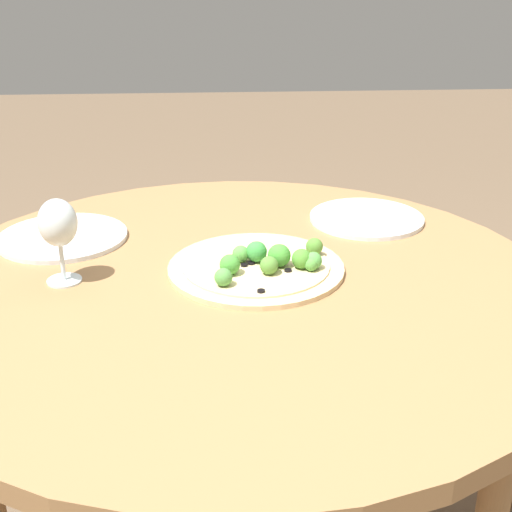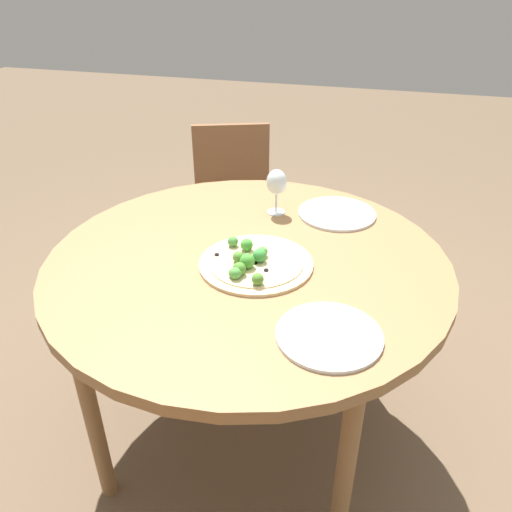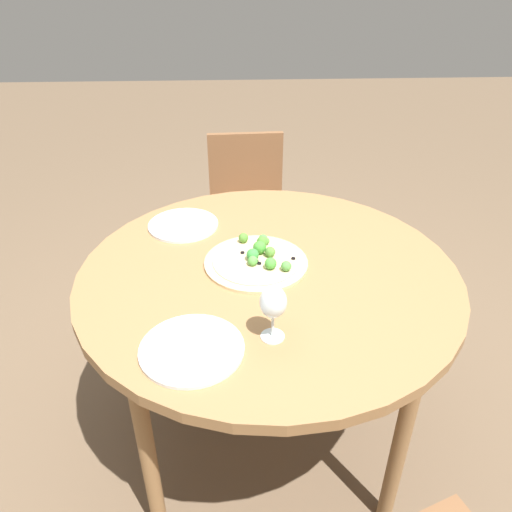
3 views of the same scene
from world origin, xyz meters
The scene contains 7 objects.
ground_plane centered at (0.00, 0.00, 0.00)m, with size 12.00×12.00×0.00m, color brown.
dining_table centered at (0.00, 0.00, 0.70)m, with size 1.22×1.22×0.77m.
chair_2 centered at (-0.97, -0.04, 0.48)m, with size 0.42×0.42×0.86m.
pizza centered at (-0.05, -0.03, 0.78)m, with size 0.34×0.34×0.06m.
wine_glass centered at (0.32, -0.01, 0.88)m, with size 0.07×0.07×0.16m.
plate_near centered at (0.36, -0.22, 0.77)m, with size 0.27×0.27×0.01m.
plate_far centered at (-0.31, -0.30, 0.77)m, with size 0.26×0.26×0.01m.
Camera 3 is at (1.33, -0.10, 1.66)m, focal length 35.00 mm.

